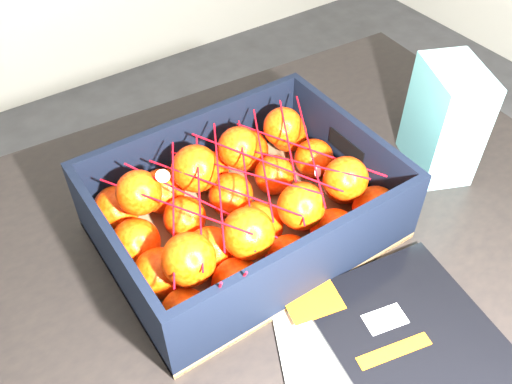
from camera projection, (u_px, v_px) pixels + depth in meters
table at (246, 284)px, 0.89m from camera, size 1.24×0.87×0.75m
magazine_stack at (402, 364)px, 0.68m from camera, size 0.36×0.34×0.02m
produce_crate at (245, 213)px, 0.82m from camera, size 0.41×0.31×0.13m
clementine_heap at (243, 206)px, 0.80m from camera, size 0.40×0.29×0.12m
mesh_net at (243, 182)px, 0.75m from camera, size 0.34×0.27×0.09m
retail_carton at (445, 120)px, 0.89m from camera, size 0.13×0.15×0.19m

